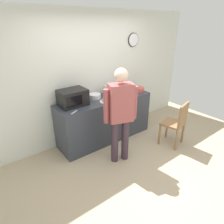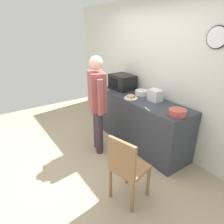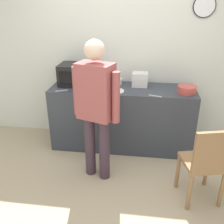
# 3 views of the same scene
# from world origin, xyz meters

# --- Properties ---
(ground_plane) EXTENTS (6.00, 6.00, 0.00)m
(ground_plane) POSITION_xyz_m (0.00, 0.00, 0.00)
(ground_plane) COLOR tan
(back_wall) EXTENTS (5.40, 0.13, 2.60)m
(back_wall) POSITION_xyz_m (0.00, 1.60, 1.30)
(back_wall) COLOR silver
(back_wall) RESTS_ON ground_plane
(kitchen_counter) EXTENTS (2.04, 0.62, 0.93)m
(kitchen_counter) POSITION_xyz_m (0.07, 1.22, 0.46)
(kitchen_counter) COLOR #333842
(kitchen_counter) RESTS_ON ground_plane
(microwave) EXTENTS (0.50, 0.39, 0.30)m
(microwave) POSITION_xyz_m (-0.60, 1.30, 1.08)
(microwave) COLOR black
(microwave) RESTS_ON kitchen_counter
(sandwich_plate) EXTENTS (0.25, 0.25, 0.07)m
(sandwich_plate) POSITION_xyz_m (-0.02, 1.05, 0.95)
(sandwich_plate) COLOR white
(sandwich_plate) RESTS_ON kitchen_counter
(salad_bowl) EXTENTS (0.25, 0.25, 0.09)m
(salad_bowl) POSITION_xyz_m (0.94, 1.14, 0.97)
(salad_bowl) COLOR #C64C42
(salad_bowl) RESTS_ON kitchen_counter
(cereal_bowl) EXTENTS (0.24, 0.24, 0.09)m
(cereal_bowl) POSITION_xyz_m (-0.08, 1.36, 0.97)
(cereal_bowl) COLOR white
(cereal_bowl) RESTS_ON kitchen_counter
(toaster) EXTENTS (0.22, 0.18, 0.20)m
(toaster) POSITION_xyz_m (0.30, 1.33, 1.03)
(toaster) COLOR silver
(toaster) RESTS_ON kitchen_counter
(fork_utensil) EXTENTS (0.17, 0.07, 0.01)m
(fork_utensil) POSITION_xyz_m (0.52, 0.94, 0.93)
(fork_utensil) COLOR silver
(fork_utensil) RESTS_ON kitchen_counter
(spoon_utensil) EXTENTS (0.16, 0.10, 0.01)m
(spoon_utensil) POSITION_xyz_m (-0.75, 0.99, 0.93)
(spoon_utensil) COLOR silver
(spoon_utensil) RESTS_ON kitchen_counter
(person_standing) EXTENTS (0.56, 0.35, 1.71)m
(person_standing) POSITION_xyz_m (-0.16, 0.44, 0.99)
(person_standing) COLOR #3D2C39
(person_standing) RESTS_ON ground_plane
(wooden_chair) EXTENTS (0.48, 0.48, 0.94)m
(wooden_chair) POSITION_xyz_m (1.05, 0.13, 0.52)
(wooden_chair) COLOR olive
(wooden_chair) RESTS_ON ground_plane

